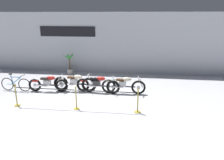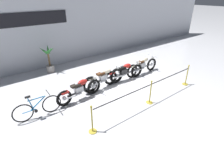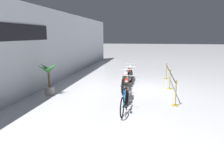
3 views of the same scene
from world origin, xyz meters
name	(u,v)px [view 2 (image 2 of 3)]	position (x,y,z in m)	size (l,w,h in m)	color
ground_plane	(124,89)	(0.00, 0.00, 0.00)	(120.00, 120.00, 0.00)	silver
back_wall	(71,28)	(-0.01, 5.12, 2.10)	(28.00, 0.29, 4.20)	silver
motorcycle_red_0	(80,90)	(-2.05, 0.50, 0.46)	(2.17, 0.62, 0.92)	black
motorcycle_cream_1	(104,78)	(-0.64, 0.72, 0.48)	(2.36, 0.62, 0.98)	black
motorcycle_red_2	(124,72)	(0.63, 0.70, 0.46)	(2.40, 0.62, 0.94)	black
motorcycle_cream_3	(142,66)	(1.99, 0.72, 0.48)	(2.32, 0.62, 0.95)	black
bicycle	(38,108)	(-3.86, 0.38, 0.39)	(1.74, 0.48, 0.97)	black
potted_palm_left_of_row	(49,60)	(-2.03, 4.16, 0.73)	(0.84, 1.09, 1.61)	gray
stanchion_far_left	(129,99)	(-1.10, -1.53, 0.66)	(5.57, 0.28, 1.05)	gold
stanchion_mid_left	(150,95)	(0.10, -1.53, 0.36)	(0.28, 0.28, 1.05)	gold
stanchion_mid_right	(186,78)	(2.77, -1.53, 0.36)	(0.28, 0.28, 1.05)	gold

